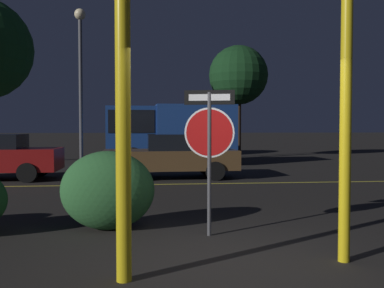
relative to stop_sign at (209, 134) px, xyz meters
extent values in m
plane|color=black|center=(0.12, -1.41, -1.56)|extent=(260.00, 260.00, 0.00)
cube|color=gold|center=(0.12, 5.99, -1.56)|extent=(38.86, 0.12, 0.01)
cylinder|color=#4C4C51|center=(0.00, 0.00, -0.46)|extent=(0.06, 0.06, 2.20)
cylinder|color=white|center=(0.00, 0.00, 0.02)|extent=(0.75, 0.20, 0.77)
cylinder|color=#B71414|center=(0.00, 0.00, 0.02)|extent=(0.69, 0.19, 0.71)
cube|color=black|center=(0.00, 0.00, 0.55)|extent=(0.75, 0.21, 0.22)
cube|color=white|center=(0.00, 0.00, 0.55)|extent=(0.62, 0.18, 0.10)
cylinder|color=yellow|center=(-1.20, -1.83, 0.23)|extent=(0.16, 0.16, 3.57)
cylinder|color=yellow|center=(1.48, -1.43, 0.23)|extent=(0.14, 0.14, 3.58)
ellipsoid|color=#2D6633|center=(-1.58, 0.56, -0.92)|extent=(1.51, 0.98, 1.28)
cylinder|color=black|center=(-4.55, 6.81, -1.26)|extent=(0.60, 0.20, 0.60)
cylinder|color=black|center=(-4.56, 8.45, -1.26)|extent=(0.60, 0.20, 0.60)
cube|color=brown|center=(-0.20, 7.56, -0.95)|extent=(4.37, 1.92, 0.63)
cube|color=black|center=(-0.07, 7.56, -0.38)|extent=(1.76, 1.61, 0.51)
cylinder|color=black|center=(-1.52, 6.65, -1.26)|extent=(0.60, 0.21, 0.60)
cylinder|color=black|center=(-1.56, 8.41, -1.26)|extent=(0.60, 0.21, 0.60)
cylinder|color=black|center=(1.16, 6.71, -1.26)|extent=(0.60, 0.21, 0.60)
cylinder|color=black|center=(1.13, 8.47, -1.26)|extent=(0.60, 0.21, 0.60)
sphere|color=#F4EFCC|center=(-2.38, 6.95, -0.92)|extent=(0.14, 0.14, 0.14)
sphere|color=#F4EFCC|center=(-2.40, 8.08, -0.92)|extent=(0.14, 0.14, 0.14)
cube|color=navy|center=(-1.64, 12.48, -0.08)|extent=(2.20, 2.31, 2.16)
cube|color=black|center=(-1.64, 12.48, 0.35)|extent=(1.99, 2.35, 0.95)
cube|color=navy|center=(1.14, 12.58, -0.04)|extent=(3.53, 2.50, 2.25)
cylinder|color=black|center=(-1.54, 11.34, -1.14)|extent=(0.85, 0.31, 0.84)
cylinder|color=black|center=(-1.63, 13.62, -1.14)|extent=(0.85, 0.31, 0.84)
cylinder|color=black|center=(1.79, 11.47, -1.14)|extent=(0.85, 0.31, 0.84)
cylinder|color=black|center=(1.71, 13.75, -1.14)|extent=(0.85, 0.31, 0.84)
cylinder|color=#4C4C51|center=(-3.84, 12.74, 1.61)|extent=(0.16, 0.16, 6.34)
sphere|color=#F9E5B2|center=(-3.84, 12.74, 5.03)|extent=(0.49, 0.49, 0.49)
cylinder|color=#422D1E|center=(3.94, 16.30, 0.11)|extent=(0.32, 0.32, 3.34)
sphere|color=#143819|center=(3.94, 16.30, 2.92)|extent=(3.18, 3.18, 3.18)
camera|label=1|loc=(-0.94, -6.44, 0.10)|focal=40.00mm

